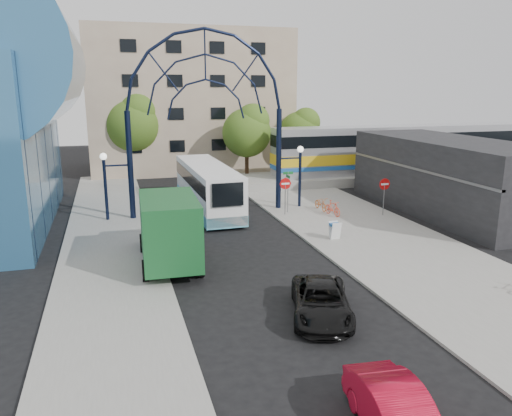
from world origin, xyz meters
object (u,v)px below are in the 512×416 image
object	(u,v)px
train_car	(404,148)
stop_sign	(285,187)
bike_near_b	(333,208)
sandwich_board	(335,228)
tree_north_c	(301,130)
tree_north_b	(134,122)
bike_near_a	(321,204)
gateway_arch	(206,85)
green_truck	(168,229)
do_not_enter_sign	(384,188)
red_sedan	(398,415)
street_name_sign	(288,183)
tree_north_a	(248,130)
city_bus	(208,187)
black_suv	(321,301)

from	to	relation	value
train_car	stop_sign	bearing A→B (deg)	-146.66
bike_near_b	sandwich_board	bearing A→B (deg)	-124.49
sandwich_board	tree_north_c	distance (m)	23.17
tree_north_b	bike_near_a	size ratio (longest dim) A/B	4.58
gateway_arch	bike_near_b	distance (m)	11.52
sandwich_board	tree_north_b	bearing A→B (deg)	111.59
stop_sign	sandwich_board	xyz separation A→B (m)	(0.80, -6.02, -1.25)
stop_sign	bike_near_a	world-z (taller)	stop_sign
tree_north_c	train_car	bearing A→B (deg)	-36.96
train_car	green_truck	distance (m)	29.26
do_not_enter_sign	tree_north_c	distance (m)	18.11
do_not_enter_sign	train_car	xyz separation A→B (m)	(9.00, 12.00, 0.93)
tree_north_c	red_sedan	size ratio (longest dim) A/B	1.61
street_name_sign	sandwich_board	size ratio (longest dim) A/B	2.83
tree_north_a	city_bus	distance (m)	12.61
bike_near_b	bike_near_a	bearing A→B (deg)	84.63
bike_near_b	tree_north_b	bearing A→B (deg)	110.51
street_name_sign	black_suv	world-z (taller)	street_name_sign
gateway_arch	sandwich_board	size ratio (longest dim) A/B	13.80
green_truck	sandwich_board	bearing A→B (deg)	8.72
stop_sign	street_name_sign	world-z (taller)	street_name_sign
city_bus	bike_near_a	bearing A→B (deg)	-20.99
green_truck	black_suv	xyz separation A→B (m)	(4.74, -7.55, -1.11)
green_truck	city_bus	bearing A→B (deg)	71.38
stop_sign	green_truck	distance (m)	11.09
sandwich_board	train_car	size ratio (longest dim) A/B	0.04
do_not_enter_sign	stop_sign	bearing A→B (deg)	162.12
stop_sign	city_bus	bearing A→B (deg)	145.32
train_car	tree_north_a	distance (m)	14.52
do_not_enter_sign	tree_north_a	size ratio (longest dim) A/B	0.35
bike_near_a	black_suv	bearing A→B (deg)	-114.81
bike_near_a	tree_north_c	bearing A→B (deg)	72.41
train_car	city_bus	xyz separation A→B (m)	(-19.81, -6.81, -1.23)
sandwich_board	street_name_sign	bearing A→B (deg)	93.46
do_not_enter_sign	tree_north_c	xyz separation A→B (m)	(1.12, 17.93, 2.30)
city_bus	bike_near_b	bearing A→B (deg)	-30.51
street_name_sign	bike_near_a	xyz separation A→B (m)	(2.39, -0.12, -1.55)
street_name_sign	bike_near_b	bearing A→B (deg)	-33.92
street_name_sign	stop_sign	bearing A→B (deg)	-123.64
train_car	black_suv	distance (m)	31.18
stop_sign	city_bus	world-z (taller)	city_bus
train_car	bike_near_a	xyz separation A→B (m)	(-12.41, -9.52, -2.32)
black_suv	gateway_arch	bearing A→B (deg)	112.16
tree_north_a	tree_north_b	bearing A→B (deg)	158.20
sandwich_board	green_truck	world-z (taller)	green_truck
gateway_arch	tree_north_c	xyz separation A→B (m)	(12.12, 13.93, -4.28)
tree_north_b	black_suv	world-z (taller)	tree_north_b
do_not_enter_sign	red_sedan	bearing A→B (deg)	-119.43
city_bus	red_sedan	bearing A→B (deg)	-91.08
gateway_arch	black_suv	distance (m)	18.44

